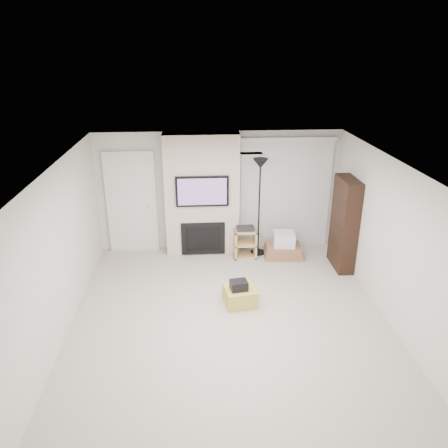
{
  "coord_description": "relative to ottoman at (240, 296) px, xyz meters",
  "views": [
    {
      "loc": [
        -0.51,
        -5.88,
        4.06
      ],
      "look_at": [
        0.0,
        1.2,
        1.15
      ],
      "focal_mm": 35.0,
      "sensor_mm": 36.0,
      "label": 1
    }
  ],
  "objects": [
    {
      "name": "wall_back",
      "position": [
        -0.21,
        2.32,
        1.1
      ],
      "size": [
        5.0,
        0.0,
        2.5
      ],
      "primitive_type": "cube",
      "rotation": [
        1.57,
        0.0,
        0.0
      ],
      "color": "beige",
      "rests_on": "ground"
    },
    {
      "name": "bookshelf",
      "position": [
        2.13,
        1.22,
        0.75
      ],
      "size": [
        0.3,
        0.8,
        1.8
      ],
      "color": "black",
      "rests_on": "floor"
    },
    {
      "name": "entry_door",
      "position": [
        -2.01,
        2.29,
        0.9
      ],
      "size": [
        1.02,
        0.11,
        2.14
      ],
      "color": "silver",
      "rests_on": "floor"
    },
    {
      "name": "box_stack",
      "position": [
        1.09,
        1.75,
        0.05
      ],
      "size": [
        0.82,
        0.65,
        0.52
      ],
      "color": "#8D5F42",
      "rests_on": "floor"
    },
    {
      "name": "floor",
      "position": [
        -0.21,
        -0.43,
        -0.15
      ],
      "size": [
        5.0,
        5.5,
        0.0
      ],
      "primitive_type": "cube",
      "color": "#B2A597",
      "rests_on": "ground"
    },
    {
      "name": "vertical_blinds",
      "position": [
        1.19,
        2.27,
        1.12
      ],
      "size": [
        1.98,
        0.1,
        2.37
      ],
      "color": "silver",
      "rests_on": "floor"
    },
    {
      "name": "wall_left",
      "position": [
        -2.71,
        -0.43,
        1.1
      ],
      "size": [
        0.0,
        5.5,
        2.5
      ],
      "primitive_type": "cube",
      "rotation": [
        1.57,
        0.0,
        1.57
      ],
      "color": "beige",
      "rests_on": "ground"
    },
    {
      "name": "ceiling",
      "position": [
        -0.21,
        -0.43,
        2.35
      ],
      "size": [
        5.0,
        5.5,
        0.0
      ],
      "primitive_type": "cube",
      "color": "white",
      "rests_on": "wall_back"
    },
    {
      "name": "ottoman",
      "position": [
        0.0,
        0.0,
        0.0
      ],
      "size": [
        0.57,
        0.57,
        0.3
      ],
      "primitive_type": "cube",
      "rotation": [
        0.0,
        0.0,
        0.15
      ],
      "color": "gold",
      "rests_on": "floor"
    },
    {
      "name": "fireplace_wall",
      "position": [
        -0.56,
        2.11,
        1.09
      ],
      "size": [
        1.5,
        0.47,
        2.5
      ],
      "color": "beige",
      "rests_on": "floor"
    },
    {
      "name": "wall_right",
      "position": [
        2.29,
        -0.43,
        1.1
      ],
      "size": [
        0.0,
        5.5,
        2.5
      ],
      "primitive_type": "cube",
      "rotation": [
        1.57,
        0.0,
        1.57
      ],
      "color": "beige",
      "rests_on": "ground"
    },
    {
      "name": "black_bag",
      "position": [
        -0.02,
        -0.04,
        0.23
      ],
      "size": [
        0.31,
        0.26,
        0.16
      ],
      "primitive_type": "cube",
      "rotation": [
        0.0,
        0.0,
        0.15
      ],
      "color": "black",
      "rests_on": "ottoman"
    },
    {
      "name": "floor_lamp",
      "position": [
        0.59,
        1.92,
        1.45
      ],
      "size": [
        0.3,
        0.3,
        2.03
      ],
      "color": "black",
      "rests_on": "floor"
    },
    {
      "name": "av_stand",
      "position": [
        0.3,
        1.78,
        0.2
      ],
      "size": [
        0.45,
        0.38,
        0.66
      ],
      "color": "tan",
      "rests_on": "floor"
    },
    {
      "name": "wall_front",
      "position": [
        -0.21,
        -3.18,
        1.1
      ],
      "size": [
        5.0,
        0.0,
        2.5
      ],
      "primitive_type": "cube",
      "rotation": [
        1.57,
        0.0,
        0.0
      ],
      "color": "beige",
      "rests_on": "ground"
    },
    {
      "name": "hvac_vent",
      "position": [
        0.19,
        0.37,
        2.35
      ],
      "size": [
        0.35,
        0.18,
        0.01
      ],
      "primitive_type": "cube",
      "color": "silver",
      "rests_on": "ceiling"
    }
  ]
}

